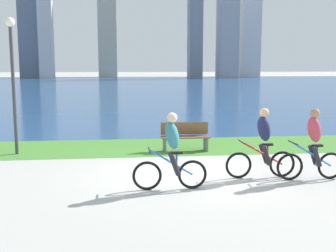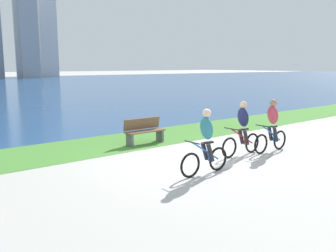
% 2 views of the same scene
% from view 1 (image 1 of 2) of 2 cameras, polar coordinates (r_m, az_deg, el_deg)
% --- Properties ---
extents(ground_plane, '(300.00, 300.00, 0.00)m').
position_cam_1_polar(ground_plane, '(10.28, 2.43, -6.63)').
color(ground_plane, '#B2AFA8').
extents(grass_strip_bayside, '(120.00, 3.01, 0.01)m').
position_cam_1_polar(grass_strip_bayside, '(13.63, 0.25, -2.84)').
color(grass_strip_bayside, '#478433').
rests_on(grass_strip_bayside, ground).
extents(bay_water_surface, '(300.00, 80.66, 0.00)m').
position_cam_1_polar(bay_water_surface, '(55.20, -4.63, 5.63)').
color(bay_water_surface, navy).
rests_on(bay_water_surface, ground).
extents(cyclist_lead, '(1.62, 0.52, 1.67)m').
position_cam_1_polar(cyclist_lead, '(8.83, 0.49, -3.55)').
color(cyclist_lead, black).
rests_on(cyclist_lead, ground).
extents(cyclist_trailing, '(1.70, 0.52, 1.67)m').
position_cam_1_polar(cyclist_trailing, '(10.01, 12.95, -2.35)').
color(cyclist_trailing, black).
rests_on(cyclist_trailing, ground).
extents(cyclist_distant_rear, '(1.64, 0.52, 1.68)m').
position_cam_1_polar(cyclist_distant_rear, '(10.17, 19.38, -2.44)').
color(cyclist_distant_rear, black).
rests_on(cyclist_distant_rear, ground).
extents(bench_near_path, '(1.50, 0.47, 0.90)m').
position_cam_1_polar(bench_near_path, '(12.89, 2.37, -1.49)').
color(bench_near_path, brown).
rests_on(bench_near_path, ground).
extents(lamppost_tall, '(0.28, 0.28, 4.03)m').
position_cam_1_polar(lamppost_tall, '(13.05, -20.70, 7.72)').
color(lamppost_tall, '#38383D').
rests_on(lamppost_tall, ground).
extents(city_skyline_far_shore, '(50.14, 10.44, 27.32)m').
position_cam_1_polar(city_skyline_far_shore, '(87.59, -0.56, 13.71)').
color(city_skyline_far_shore, slate).
rests_on(city_skyline_far_shore, ground).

